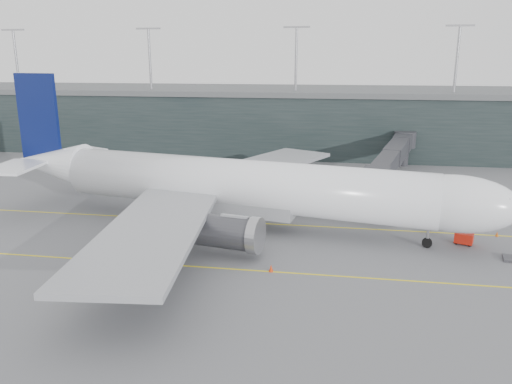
# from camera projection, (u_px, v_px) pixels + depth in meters

# --- Properties ---
(ground) EXTENTS (320.00, 320.00, 0.00)m
(ground) POSITION_uv_depth(u_px,v_px,m) (233.00, 213.00, 74.43)
(ground) COLOR slate
(ground) RESTS_ON ground
(taxiline_a) EXTENTS (160.00, 0.25, 0.02)m
(taxiline_a) POSITION_uv_depth(u_px,v_px,m) (227.00, 222.00, 70.61)
(taxiline_a) COLOR yellow
(taxiline_a) RESTS_ON ground
(taxiline_b) EXTENTS (160.00, 0.25, 0.02)m
(taxiline_b) POSITION_uv_depth(u_px,v_px,m) (196.00, 267.00, 55.36)
(taxiline_b) COLOR yellow
(taxiline_b) RESTS_ON ground
(taxiline_lead_main) EXTENTS (0.25, 60.00, 0.02)m
(taxiline_lead_main) POSITION_uv_depth(u_px,v_px,m) (281.00, 183.00, 92.73)
(taxiline_lead_main) COLOR yellow
(taxiline_lead_main) RESTS_ON ground
(terminal) EXTENTS (240.00, 36.00, 29.00)m
(terminal) POSITION_uv_depth(u_px,v_px,m) (279.00, 118.00, 127.76)
(terminal) COLOR #1C2727
(terminal) RESTS_ON ground
(main_aircraft) EXTENTS (72.01, 66.81, 20.26)m
(main_aircraft) POSITION_uv_depth(u_px,v_px,m) (237.00, 186.00, 67.60)
(main_aircraft) COLOR white
(main_aircraft) RESTS_ON ground
(jet_bridge) EXTENTS (14.27, 48.07, 7.40)m
(jet_bridge) POSITION_uv_depth(u_px,v_px,m) (389.00, 151.00, 94.17)
(jet_bridge) COLOR #2D2D32
(jet_bridge) RESTS_ON ground
(gse_cart) EXTENTS (2.47, 2.03, 1.45)m
(gse_cart) POSITION_uv_depth(u_px,v_px,m) (464.00, 238.00, 61.84)
(gse_cart) COLOR red
(gse_cart) RESTS_ON ground
(uld_a) EXTENTS (1.92, 1.58, 1.66)m
(uld_a) POSITION_uv_depth(u_px,v_px,m) (218.00, 190.00, 84.50)
(uld_a) COLOR #3B3B40
(uld_a) RESTS_ON ground
(uld_b) EXTENTS (2.39, 2.18, 1.77)m
(uld_b) POSITION_uv_depth(u_px,v_px,m) (224.00, 189.00, 84.72)
(uld_b) COLOR #3B3B40
(uld_b) RESTS_ON ground
(uld_c) EXTENTS (1.90, 1.54, 1.68)m
(uld_c) POSITION_uv_depth(u_px,v_px,m) (241.00, 191.00, 83.66)
(uld_c) COLOR #3B3B40
(uld_c) RESTS_ON ground
(cone_nose) EXTENTS (0.41, 0.41, 0.66)m
(cone_nose) POSITION_uv_depth(u_px,v_px,m) (497.00, 234.00, 64.73)
(cone_nose) COLOR #D5580B
(cone_nose) RESTS_ON ground
(cone_wing_stbd) EXTENTS (0.50, 0.50, 0.80)m
(cone_wing_stbd) POSITION_uv_depth(u_px,v_px,m) (271.00, 268.00, 53.97)
(cone_wing_stbd) COLOR red
(cone_wing_stbd) RESTS_ON ground
(cone_wing_port) EXTENTS (0.39, 0.39, 0.62)m
(cone_wing_port) POSITION_uv_depth(u_px,v_px,m) (297.00, 197.00, 81.99)
(cone_wing_port) COLOR orange
(cone_wing_port) RESTS_ON ground
(cone_tail) EXTENTS (0.51, 0.51, 0.80)m
(cone_tail) POSITION_uv_depth(u_px,v_px,m) (148.00, 232.00, 65.17)
(cone_tail) COLOR #D8530C
(cone_tail) RESTS_ON ground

